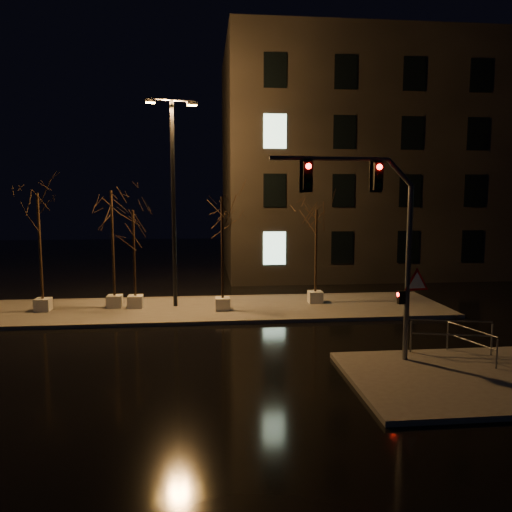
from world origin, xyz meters
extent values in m
plane|color=black|center=(0.00, 0.00, 0.00)|extent=(90.00, 90.00, 0.00)
cube|color=#4E4C46|center=(0.00, 6.00, 0.07)|extent=(22.00, 5.00, 0.15)
cube|color=#4E4C46|center=(7.50, -3.50, 0.07)|extent=(7.00, 5.00, 0.15)
cube|color=black|center=(14.00, 18.00, 7.50)|extent=(25.00, 12.00, 15.00)
cube|color=beige|center=(-7.14, 6.10, 0.43)|extent=(0.65, 0.65, 0.55)
cylinder|color=black|center=(-7.14, 6.10, 3.01)|extent=(0.11, 0.11, 4.62)
cube|color=beige|center=(-4.11, 6.51, 0.43)|extent=(0.65, 0.65, 0.55)
cylinder|color=black|center=(-4.11, 6.51, 3.07)|extent=(0.11, 0.11, 4.74)
cube|color=beige|center=(-3.17, 6.35, 0.43)|extent=(0.65, 0.65, 0.55)
cylinder|color=black|center=(-3.17, 6.35, 2.63)|extent=(0.11, 0.11, 3.86)
cube|color=beige|center=(0.76, 5.47, 0.43)|extent=(0.65, 0.65, 0.55)
cylinder|color=black|center=(0.76, 5.47, 2.94)|extent=(0.11, 0.11, 4.48)
cube|color=beige|center=(5.20, 6.52, 0.43)|extent=(0.65, 0.65, 0.55)
cylinder|color=black|center=(5.20, 6.52, 2.63)|extent=(0.11, 0.11, 3.85)
cylinder|color=#55575D|center=(6.15, -1.89, 2.83)|extent=(0.16, 0.16, 5.36)
cylinder|color=#55575D|center=(3.62, -2.08, 6.26)|extent=(3.57, 0.39, 0.12)
cube|color=black|center=(5.08, -1.97, 5.77)|extent=(0.28, 0.22, 0.80)
cube|color=black|center=(2.94, -2.13, 5.77)|extent=(0.28, 0.22, 0.80)
cube|color=black|center=(5.95, -1.90, 2.11)|extent=(0.21, 0.18, 0.40)
cone|color=red|center=(6.42, -1.91, 2.56)|extent=(0.93, 0.10, 0.93)
sphere|color=#FF0C07|center=(6.15, -1.89, 6.03)|extent=(0.16, 0.16, 0.16)
cylinder|color=black|center=(-1.38, 6.48, 4.77)|extent=(0.18, 0.18, 9.23)
cylinder|color=black|center=(-1.38, 6.48, 9.38)|extent=(1.99, 0.60, 0.09)
cube|color=gold|center=(-2.27, 6.25, 9.25)|extent=(0.51, 0.37, 0.18)
cube|color=gold|center=(-0.48, 6.72, 9.25)|extent=(0.51, 0.37, 0.18)
cylinder|color=#55575D|center=(6.62, -1.21, 0.66)|extent=(0.06, 0.06, 1.02)
cylinder|color=#55575D|center=(9.04, -1.79, 0.66)|extent=(0.06, 0.06, 1.02)
cylinder|color=#55575D|center=(7.83, -1.50, 1.23)|extent=(2.44, 0.62, 0.05)
cylinder|color=#55575D|center=(7.83, -1.50, 0.77)|extent=(2.44, 0.62, 0.05)
cylinder|color=#55575D|center=(8.48, -2.98, 0.59)|extent=(0.05, 0.05, 0.89)
cylinder|color=#55575D|center=(7.93, -1.08, 0.59)|extent=(0.05, 0.05, 0.89)
cylinder|color=#55575D|center=(8.21, -2.03, 1.09)|extent=(0.59, 1.91, 0.04)
cylinder|color=#55575D|center=(8.21, -2.03, 0.69)|extent=(0.59, 1.91, 0.04)
camera|label=1|loc=(-0.01, -16.33, 5.19)|focal=35.00mm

